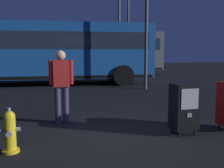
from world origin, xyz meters
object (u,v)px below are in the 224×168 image
bus_far (86,50)px  newspaper_box_primary (184,106)px  pedestrian (61,82)px  street_light_near_left (128,4)px  street_light_near_right (119,11)px  fire_hydrant (10,132)px  bus_near (46,50)px

bus_far → newspaper_box_primary: bearing=-91.1°
pedestrian → street_light_near_left: (5.15, 10.55, 3.76)m
street_light_near_right → bus_far: bearing=106.1°
fire_hydrant → bus_near: bus_near is taller
newspaper_box_primary → pedestrian: pedestrian is taller
bus_far → street_light_near_right: street_light_near_right is taller
bus_near → street_light_near_right: (3.93, 0.43, 2.12)m
fire_hydrant → street_light_near_left: (6.10, 12.12, 4.36)m
fire_hydrant → newspaper_box_primary: bearing=2.0°
fire_hydrant → pedestrian: pedestrian is taller
pedestrian → bus_far: bus_far is taller
pedestrian → bus_far: (2.58, 11.92, 0.76)m
bus_far → fire_hydrant: bearing=-104.5°
bus_near → street_light_near_left: size_ratio=1.29×
pedestrian → bus_near: size_ratio=0.16×
bus_near → newspaper_box_primary: bearing=-69.7°
newspaper_box_primary → street_light_near_left: bearing=76.6°
street_light_near_left → fire_hydrant: bearing=-116.7°
fire_hydrant → street_light_near_left: street_light_near_left is taller
fire_hydrant → newspaper_box_primary: 3.24m
newspaper_box_primary → street_light_near_left: 13.02m
newspaper_box_primary → street_light_near_right: street_light_near_right is taller
newspaper_box_primary → fire_hydrant: bearing=-178.0°
bus_near → street_light_near_left: 6.86m
newspaper_box_primary → bus_far: (0.30, 13.37, 1.14)m
fire_hydrant → bus_far: bus_far is taller
newspaper_box_primary → bus_near: (-2.47, 8.92, 1.14)m
fire_hydrant → bus_near: 9.17m
fire_hydrant → pedestrian: size_ratio=0.45×
pedestrian → fire_hydrant: bearing=-121.3°
bus_far → pedestrian: bearing=-102.0°
bus_far → street_light_near_left: (2.57, -1.37, 3.00)m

